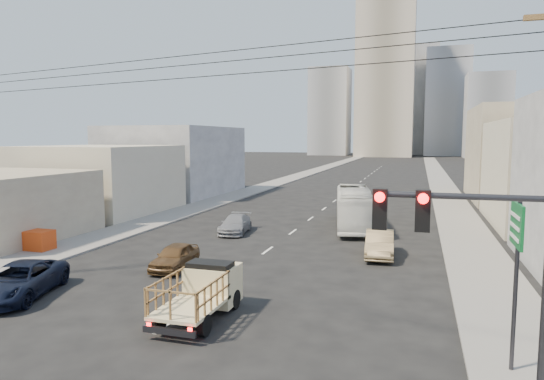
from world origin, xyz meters
The scene contains 22 objects.
ground centered at (0.00, 0.00, 0.00)m, with size 420.00×420.00×0.00m, color black.
sidewalk_left centered at (-11.75, 70.00, 0.06)m, with size 3.50×180.00×0.12m, color gray.
sidewalk_right centered at (11.75, 70.00, 0.06)m, with size 3.50×180.00×0.12m, color gray.
lane_dashes centered at (0.00, 53.00, 0.01)m, with size 0.15×104.00×0.01m.
flatbed_pickup centered at (0.87, 2.93, 1.09)m, with size 1.95×4.41×1.90m.
navy_pickup centered at (-7.47, 2.81, 0.71)m, with size 2.36×5.12×1.42m, color black.
city_bus centered at (3.94, 23.20, 1.48)m, with size 2.49×10.64×2.96m, color silver.
sedan_brown centered at (-3.32, 8.70, 0.64)m, with size 1.52×3.77×1.29m, color brown.
sedan_tan centered at (6.51, 14.43, 0.72)m, with size 1.53×4.38×1.44m, color #967E57.
sedan_grey centered at (-3.80, 18.47, 0.63)m, with size 1.75×4.31×1.25m, color gray.
traffic_signal centered at (9.77, -3.51, 4.08)m, with size 3.23×0.35×6.00m.
green_sign centered at (11.16, 1.50, 3.74)m, with size 0.18×1.60×5.00m.
overhead_wires centered at (0.00, 1.50, 8.97)m, with size 23.01×5.02×0.72m.
crate_stack centered at (-13.00, 9.80, 0.69)m, with size 1.80×1.20×1.14m.
bldg_right_far centered at (20.00, 44.00, 5.00)m, with size 12.00×16.00×10.00m, color gray.
bldg_left_mid centered at (-19.00, 24.00, 3.00)m, with size 11.00×12.00×6.00m, color #BDB298.
bldg_left_far centered at (-19.50, 39.00, 4.00)m, with size 12.00×16.00×8.00m, color gray.
high_rise_tower centered at (-4.00, 170.00, 30.00)m, with size 20.00×20.00×60.00m, color gray.
midrise_ne centered at (18.00, 185.00, 20.00)m, with size 16.00×16.00×40.00m, color gray.
midrise_nw centered at (-26.00, 180.00, 17.00)m, with size 15.00×15.00×34.00m, color gray.
midrise_back centered at (6.00, 200.00, 22.00)m, with size 18.00×18.00×44.00m, color gray.
midrise_east centered at (30.00, 165.00, 14.00)m, with size 14.00×14.00×28.00m, color gray.
Camera 1 is at (8.50, -13.09, 6.68)m, focal length 32.00 mm.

